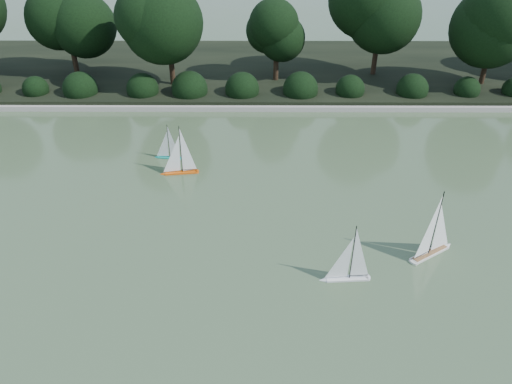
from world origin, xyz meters
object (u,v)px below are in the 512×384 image
sailboat_white_b (435,243)px  sailboat_white_a (344,271)px  sailboat_orange (178,166)px  sailboat_teal (167,152)px

sailboat_white_b → sailboat_white_a: bearing=-157.5°
sailboat_white_b → sailboat_orange: 7.08m
sailboat_white_b → sailboat_orange: (-6.14, 3.52, -0.04)m
sailboat_white_b → sailboat_teal: bearing=146.1°
sailboat_orange → sailboat_teal: sailboat_orange is taller
sailboat_white_b → sailboat_orange: bearing=150.2°
sailboat_white_a → sailboat_white_b: bearing=22.5°
sailboat_white_a → sailboat_orange: 5.96m
sailboat_orange → sailboat_teal: size_ratio=1.31×
sailboat_white_a → sailboat_white_b: 2.28m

